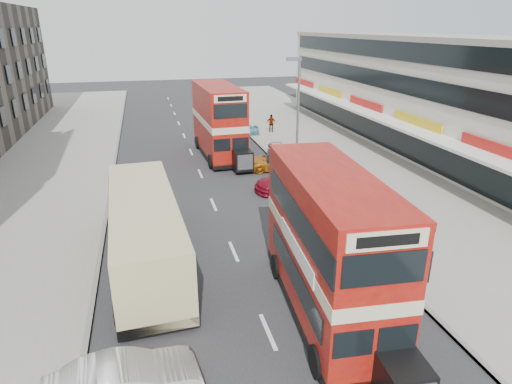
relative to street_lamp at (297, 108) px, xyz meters
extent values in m
plane|color=#28282B|center=(-6.52, -18.00, -4.78)|extent=(160.00, 160.00, 0.00)
cube|color=#28282B|center=(-6.52, 2.00, -4.78)|extent=(12.00, 90.00, 0.01)
cube|color=gray|center=(5.48, 2.00, -4.71)|extent=(12.00, 90.00, 0.15)
cube|color=gray|center=(-18.52, 2.00, -4.71)|extent=(12.00, 90.00, 0.15)
cube|color=gray|center=(-12.62, 2.00, -4.71)|extent=(0.20, 90.00, 0.16)
cube|color=gray|center=(-0.42, 2.00, -4.71)|extent=(0.20, 90.00, 0.16)
cube|color=beige|center=(13.48, 4.00, -0.28)|extent=(8.00, 46.00, 9.00)
cube|color=black|center=(9.43, 4.00, -3.18)|extent=(0.10, 44.00, 2.40)
cube|color=gray|center=(13.48, 4.00, 4.32)|extent=(8.20, 46.20, 0.40)
cube|color=white|center=(8.58, 4.00, -1.78)|extent=(1.80, 44.00, 0.20)
cylinder|color=slate|center=(0.08, 0.00, -0.78)|extent=(0.16, 0.16, 8.00)
cube|color=slate|center=(-0.32, 0.00, 3.22)|extent=(1.00, 0.20, 0.25)
cube|color=black|center=(-4.15, -15.33, -4.42)|extent=(3.22, 8.42, 0.36)
cube|color=maroon|center=(-4.15, -15.33, -3.19)|extent=(3.20, 8.42, 2.27)
cube|color=beige|center=(-4.15, -15.33, -1.90)|extent=(3.24, 8.46, 0.46)
cube|color=maroon|center=(-4.15, -15.33, -0.66)|extent=(3.20, 8.42, 2.16)
cube|color=maroon|center=(-4.15, -15.33, 0.50)|extent=(3.22, 8.44, 0.26)
cube|color=black|center=(-3.87, -20.11, -3.86)|extent=(1.33, 1.33, 1.34)
cube|color=black|center=(-4.38, 6.30, -4.41)|extent=(3.07, 8.76, 0.38)
cube|color=maroon|center=(-4.38, 6.30, -3.11)|extent=(3.05, 8.76, 2.38)
cube|color=beige|center=(-4.38, 6.30, -1.76)|extent=(3.09, 8.80, 0.49)
cube|color=maroon|center=(-4.38, 6.30, -0.46)|extent=(3.05, 8.76, 2.27)
cube|color=maroon|center=(-4.38, 6.30, 0.77)|extent=(3.07, 8.78, 0.27)
cube|color=black|center=(-3.50, 1.35, -3.81)|extent=(1.35, 1.35, 1.41)
cube|color=black|center=(-10.47, -10.06, -4.35)|extent=(3.30, 11.03, 0.44)
cube|color=tan|center=(-10.47, -10.06, -3.10)|extent=(3.28, 11.03, 2.83)
imported|color=silver|center=(-11.27, -17.96, -4.08)|extent=(4.45, 2.03, 1.41)
imported|color=maroon|center=(-1.31, -2.80, -4.10)|extent=(4.93, 2.49, 1.37)
imported|color=orange|center=(-1.04, 1.67, -4.16)|extent=(4.64, 2.40, 1.25)
imported|color=#5DA5BA|center=(-1.32, 12.48, -4.15)|extent=(3.72, 1.50, 1.27)
imported|color=gray|center=(1.78, -4.03, -3.85)|extent=(0.64, 0.48, 1.57)
imported|color=gray|center=(1.97, 12.96, -3.77)|extent=(1.08, 0.63, 1.72)
imported|color=gray|center=(-1.59, 0.81, -4.27)|extent=(0.87, 2.01, 1.03)
imported|color=black|center=(-1.59, 0.81, -3.49)|extent=(0.73, 0.52, 1.89)
camera|label=1|loc=(-10.03, -28.06, 5.25)|focal=30.67mm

